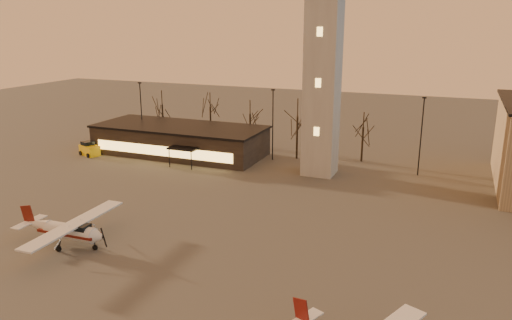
{
  "coord_description": "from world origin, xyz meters",
  "views": [
    {
      "loc": [
        15.89,
        -30.88,
        19.02
      ],
      "look_at": [
        -2.0,
        13.0,
        5.95
      ],
      "focal_mm": 35.0,
      "sensor_mm": 36.0,
      "label": 1
    }
  ],
  "objects_px": {
    "terminal": "(180,140)",
    "service_cart": "(89,150)",
    "cessna_rear": "(72,234)",
    "control_tower": "(324,46)"
  },
  "relations": [
    {
      "from": "terminal",
      "to": "service_cart",
      "type": "relative_size",
      "value": 6.98
    },
    {
      "from": "cessna_rear",
      "to": "service_cart",
      "type": "relative_size",
      "value": 3.24
    },
    {
      "from": "control_tower",
      "to": "cessna_rear",
      "type": "height_order",
      "value": "control_tower"
    },
    {
      "from": "service_cart",
      "to": "cessna_rear",
      "type": "bearing_deg",
      "value": -31.92
    },
    {
      "from": "cessna_rear",
      "to": "service_cart",
      "type": "distance_m",
      "value": 32.44
    },
    {
      "from": "control_tower",
      "to": "terminal",
      "type": "distance_m",
      "value": 26.24
    },
    {
      "from": "control_tower",
      "to": "service_cart",
      "type": "relative_size",
      "value": 8.96
    },
    {
      "from": "control_tower",
      "to": "service_cart",
      "type": "bearing_deg",
      "value": -173.54
    },
    {
      "from": "terminal",
      "to": "cessna_rear",
      "type": "relative_size",
      "value": 2.15
    },
    {
      "from": "control_tower",
      "to": "terminal",
      "type": "height_order",
      "value": "control_tower"
    }
  ]
}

